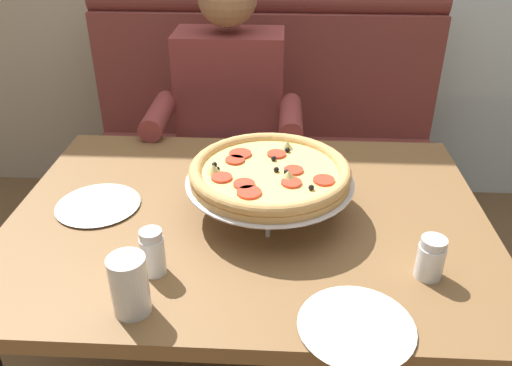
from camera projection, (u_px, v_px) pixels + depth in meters
The scene contains 9 objects.
booth_bench at pixel (263, 164), 2.31m from camera, with size 1.53×0.78×1.13m.
dining_table at pixel (249, 241), 1.39m from camera, with size 1.22×0.91×0.74m.
diner_main at pixel (228, 123), 1.93m from camera, with size 0.54×0.64×1.27m.
pizza at pixel (270, 173), 1.30m from camera, with size 0.42×0.42×0.15m.
shaker_pepper_flakes at pixel (430, 261), 1.11m from camera, with size 0.06×0.06×0.10m.
shaker_parmesan at pixel (153, 255), 1.12m from camera, with size 0.05×0.05×0.11m.
plate_near_left at pixel (98, 203), 1.37m from camera, with size 0.22×0.22×0.02m.
plate_near_right at pixel (357, 324), 0.99m from camera, with size 0.23×0.23×0.02m.
drinking_glass at pixel (130, 288), 1.01m from camera, with size 0.08×0.08×0.13m.
Camera 1 is at (0.08, -1.12, 1.48)m, focal length 36.42 mm.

